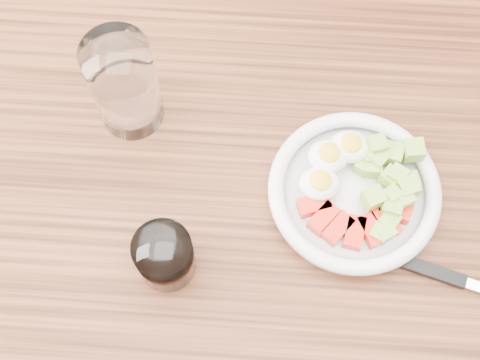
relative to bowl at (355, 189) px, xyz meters
The scene contains 6 objects.
ground 0.80m from the bowl, behind, with size 4.00×4.00×0.00m, color brown.
dining_table 0.17m from the bowl, behind, with size 1.50×0.90×0.77m.
bowl is the anchor object (origin of this frame).
fork 0.13m from the bowl, 41.84° to the right, with size 0.22×0.08×0.01m.
water_glass 0.28m from the bowl, 161.57° to the left, with size 0.08×0.08×0.13m, color white.
coffee_glass 0.23m from the bowl, 154.69° to the right, with size 0.06×0.06×0.07m.
Camera 1 is at (0.01, -0.26, 1.49)m, focal length 50.00 mm.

